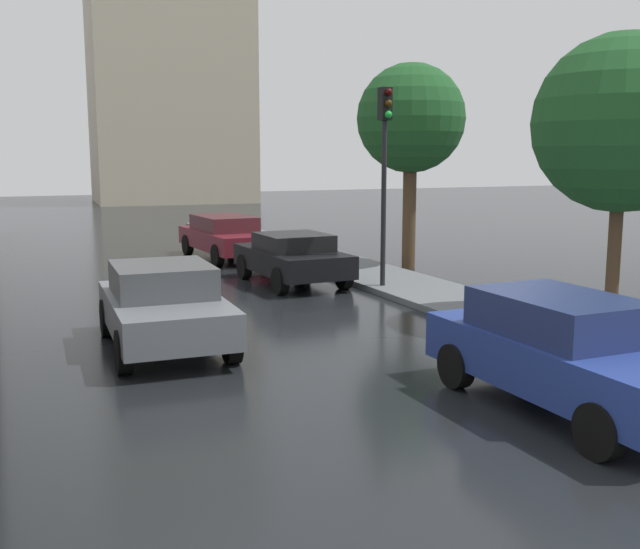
{
  "coord_description": "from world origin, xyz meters",
  "views": [
    {
      "loc": [
        -4.06,
        -3.81,
        3.24
      ],
      "look_at": [
        0.27,
        6.06,
        1.5
      ],
      "focal_mm": 41.67,
      "sensor_mm": 36.0,
      "label": 1
    }
  ],
  "objects_px": {
    "car_blue_near_kerb": "(565,352)",
    "car_grey_far_lane": "(164,305)",
    "car_black_far_ahead": "(292,257)",
    "street_tree_far": "(622,124)",
    "street_tree_near": "(411,120)",
    "car_maroon_mid_road": "(225,236)",
    "traffic_light": "(385,151)"
  },
  "relations": [
    {
      "from": "car_blue_near_kerb",
      "to": "car_maroon_mid_road",
      "type": "height_order",
      "value": "car_blue_near_kerb"
    },
    {
      "from": "car_black_far_ahead",
      "to": "street_tree_far",
      "type": "height_order",
      "value": "street_tree_far"
    },
    {
      "from": "car_maroon_mid_road",
      "to": "traffic_light",
      "type": "height_order",
      "value": "traffic_light"
    },
    {
      "from": "car_blue_near_kerb",
      "to": "car_grey_far_lane",
      "type": "distance_m",
      "value": 6.51
    },
    {
      "from": "car_blue_near_kerb",
      "to": "car_grey_far_lane",
      "type": "height_order",
      "value": "car_blue_near_kerb"
    },
    {
      "from": "car_maroon_mid_road",
      "to": "street_tree_near",
      "type": "xyz_separation_m",
      "value": [
        4.28,
        -4.08,
        3.5
      ]
    },
    {
      "from": "car_maroon_mid_road",
      "to": "traffic_light",
      "type": "bearing_deg",
      "value": -78.92
    },
    {
      "from": "car_blue_near_kerb",
      "to": "car_maroon_mid_road",
      "type": "relative_size",
      "value": 0.91
    },
    {
      "from": "street_tree_near",
      "to": "street_tree_far",
      "type": "bearing_deg",
      "value": -91.36
    },
    {
      "from": "street_tree_near",
      "to": "street_tree_far",
      "type": "relative_size",
      "value": 1.06
    },
    {
      "from": "street_tree_near",
      "to": "street_tree_far",
      "type": "height_order",
      "value": "street_tree_near"
    },
    {
      "from": "car_grey_far_lane",
      "to": "street_tree_far",
      "type": "xyz_separation_m",
      "value": [
        8.2,
        -1.71,
        3.06
      ]
    },
    {
      "from": "street_tree_far",
      "to": "car_blue_near_kerb",
      "type": "bearing_deg",
      "value": -140.89
    },
    {
      "from": "car_black_far_ahead",
      "to": "car_maroon_mid_road",
      "type": "bearing_deg",
      "value": 90.79
    },
    {
      "from": "street_tree_far",
      "to": "street_tree_near",
      "type": "bearing_deg",
      "value": 88.64
    },
    {
      "from": "car_black_far_ahead",
      "to": "street_tree_far",
      "type": "relative_size",
      "value": 0.7
    },
    {
      "from": "car_blue_near_kerb",
      "to": "car_maroon_mid_road",
      "type": "distance_m",
      "value": 15.41
    },
    {
      "from": "car_blue_near_kerb",
      "to": "street_tree_far",
      "type": "height_order",
      "value": "street_tree_far"
    },
    {
      "from": "car_black_far_ahead",
      "to": "car_grey_far_lane",
      "type": "distance_m",
      "value": 6.66
    },
    {
      "from": "car_black_far_ahead",
      "to": "street_tree_near",
      "type": "xyz_separation_m",
      "value": [
        4.07,
        1.16,
        3.54
      ]
    },
    {
      "from": "car_maroon_mid_road",
      "to": "car_black_far_ahead",
      "type": "height_order",
      "value": "car_maroon_mid_road"
    },
    {
      "from": "car_black_far_ahead",
      "to": "car_blue_near_kerb",
      "type": "bearing_deg",
      "value": -93.05
    },
    {
      "from": "car_blue_near_kerb",
      "to": "car_grey_far_lane",
      "type": "relative_size",
      "value": 1.05
    },
    {
      "from": "car_blue_near_kerb",
      "to": "traffic_light",
      "type": "height_order",
      "value": "traffic_light"
    },
    {
      "from": "car_grey_far_lane",
      "to": "street_tree_near",
      "type": "height_order",
      "value": "street_tree_near"
    },
    {
      "from": "car_blue_near_kerb",
      "to": "car_grey_far_lane",
      "type": "bearing_deg",
      "value": 128.26
    },
    {
      "from": "car_blue_near_kerb",
      "to": "traffic_light",
      "type": "relative_size",
      "value": 0.89
    },
    {
      "from": "car_blue_near_kerb",
      "to": "car_black_far_ahead",
      "type": "xyz_separation_m",
      "value": [
        0.28,
        10.17,
        -0.08
      ]
    },
    {
      "from": "traffic_light",
      "to": "street_tree_near",
      "type": "xyz_separation_m",
      "value": [
        2.45,
        2.98,
        0.88
      ]
    },
    {
      "from": "car_blue_near_kerb",
      "to": "car_grey_far_lane",
      "type": "xyz_separation_m",
      "value": [
        -4.04,
        5.1,
        -0.02
      ]
    },
    {
      "from": "car_blue_near_kerb",
      "to": "street_tree_far",
      "type": "distance_m",
      "value": 6.17
    },
    {
      "from": "traffic_light",
      "to": "street_tree_near",
      "type": "height_order",
      "value": "street_tree_near"
    }
  ]
}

